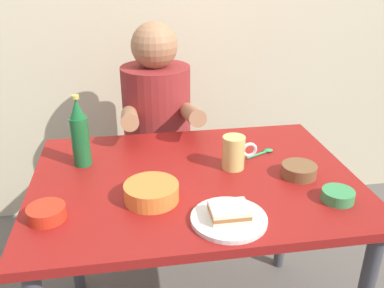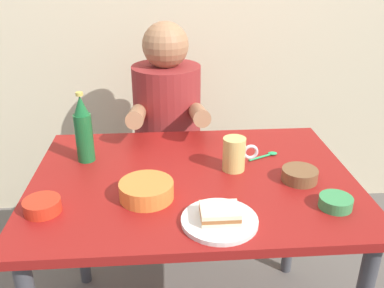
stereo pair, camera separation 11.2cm
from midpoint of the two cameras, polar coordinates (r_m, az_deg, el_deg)
dining_table at (r=1.48m, az=2.33°, el=-7.67°), size 1.10×0.80×0.74m
stool at (r=2.17m, az=-1.67°, el=-5.53°), size 0.34×0.34×0.45m
person_seated at (r=1.98m, az=-1.81°, el=4.79°), size 0.33×0.56×0.72m
plate_orange at (r=1.21m, az=6.50°, el=-10.46°), size 0.22×0.22×0.01m
sandwich at (r=1.19m, az=6.56°, el=-9.47°), size 0.11×0.09×0.04m
beer_mug at (r=1.46m, az=8.07°, el=-1.40°), size 0.13×0.08×0.12m
beer_bottle at (r=1.53m, az=-12.63°, el=1.78°), size 0.06×0.06×0.26m
condiment_bowl_brown at (r=1.46m, az=16.70°, el=-4.06°), size 0.12×0.12×0.04m
soup_bowl_orange at (r=1.30m, az=-3.80°, el=-6.29°), size 0.17×0.17×0.05m
sauce_bowl_chili at (r=1.30m, az=-17.52°, el=-8.06°), size 0.11×0.11×0.04m
dip_bowl_green at (r=1.35m, az=21.39°, el=-7.43°), size 0.10×0.10×0.03m
spoon at (r=1.61m, az=12.32°, el=-1.50°), size 0.12×0.06×0.01m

